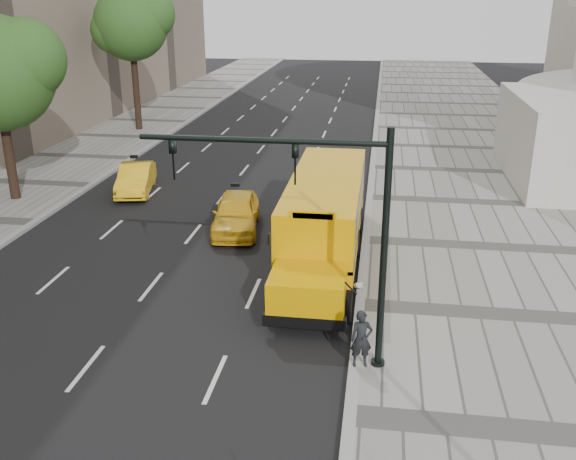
# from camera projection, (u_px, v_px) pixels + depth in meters

# --- Properties ---
(ground) EXTENTS (140.00, 140.00, 0.00)m
(ground) POSITION_uv_depth(u_px,v_px,m) (217.00, 235.00, 26.01)
(ground) COLOR black
(ground) RESTS_ON ground
(sidewalk_museum) EXTENTS (12.00, 140.00, 0.15)m
(sidewalk_museum) POSITION_uv_depth(u_px,v_px,m) (524.00, 250.00, 24.35)
(sidewalk_museum) COLOR gray
(sidewalk_museum) RESTS_ON ground
(curb_museum) EXTENTS (0.30, 140.00, 0.15)m
(curb_museum) POSITION_uv_depth(u_px,v_px,m) (366.00, 241.00, 25.16)
(curb_museum) COLOR gray
(curb_museum) RESTS_ON ground
(curb_far) EXTENTS (0.30, 140.00, 0.15)m
(curb_far) POSITION_uv_depth(u_px,v_px,m) (33.00, 224.00, 27.07)
(curb_far) COLOR gray
(curb_far) RESTS_ON ground
(tree_c) EXTENTS (5.51, 4.90, 9.69)m
(tree_c) POSITION_uv_depth(u_px,v_px,m) (132.00, 23.00, 42.63)
(tree_c) COLOR black
(tree_c) RESTS_ON ground
(school_bus) EXTENTS (2.96, 11.56, 3.19)m
(school_bus) POSITION_uv_depth(u_px,v_px,m) (325.00, 212.00, 23.31)
(school_bus) COLOR #DD9A00
(school_bus) RESTS_ON ground
(taxi_near) EXTENTS (2.40, 4.68, 1.53)m
(taxi_near) POSITION_uv_depth(u_px,v_px,m) (236.00, 213.00, 26.25)
(taxi_near) COLOR yellow
(taxi_near) RESTS_ON ground
(taxi_far) EXTENTS (2.35, 4.44, 1.39)m
(taxi_far) POSITION_uv_depth(u_px,v_px,m) (136.00, 179.00, 31.27)
(taxi_far) COLOR yellow
(taxi_far) RESTS_ON ground
(pedestrian) EXTENTS (0.64, 0.49, 1.56)m
(pedestrian) POSITION_uv_depth(u_px,v_px,m) (361.00, 339.00, 16.45)
(pedestrian) COLOR black
(pedestrian) RESTS_ON sidewalk_museum
(traffic_signal) EXTENTS (6.18, 0.36, 6.40)m
(traffic_signal) POSITION_uv_depth(u_px,v_px,m) (327.00, 220.00, 15.59)
(traffic_signal) COLOR black
(traffic_signal) RESTS_ON ground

